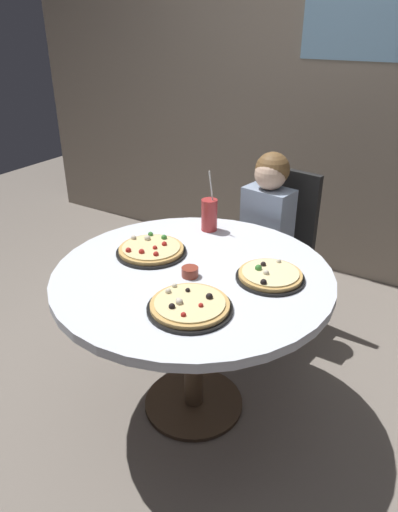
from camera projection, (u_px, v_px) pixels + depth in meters
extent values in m
plane|color=slate|center=(194.00, 403.00, 2.31)|extent=(8.00, 8.00, 0.00)
cube|color=gray|center=(339.00, 62.00, 2.98)|extent=(5.20, 0.12, 2.90)
cylinder|color=silver|center=(193.00, 275.00, 1.98)|extent=(1.18, 1.18, 0.04)
cylinder|color=#4C3826|center=(193.00, 344.00, 2.14)|extent=(0.09, 0.09, 0.69)
cylinder|color=#4C3826|center=(194.00, 402.00, 2.30)|extent=(0.48, 0.48, 0.02)
cube|color=black|center=(265.00, 263.00, 2.71)|extent=(0.46, 0.46, 0.04)
cube|color=black|center=(286.00, 213.00, 2.71)|extent=(0.40, 0.10, 0.52)
cylinder|color=black|center=(224.00, 298.00, 2.79)|extent=(0.04, 0.04, 0.41)
cylinder|color=black|center=(272.00, 319.00, 2.60)|extent=(0.04, 0.04, 0.41)
cylinder|color=black|center=(256.00, 276.00, 3.02)|extent=(0.04, 0.04, 0.41)
cylinder|color=black|center=(302.00, 294.00, 2.83)|extent=(0.04, 0.04, 0.41)
cube|color=#3F4766|center=(248.00, 305.00, 2.69)|extent=(0.29, 0.35, 0.45)
cube|color=#8C9EB7|center=(267.00, 227.00, 2.58)|extent=(0.28, 0.20, 0.44)
sphere|color=beige|center=(271.00, 174.00, 2.45)|extent=(0.17, 0.17, 0.17)
sphere|color=brown|center=(273.00, 170.00, 2.45)|extent=(0.18, 0.18, 0.18)
cylinder|color=black|center=(151.00, 252.00, 2.11)|extent=(0.32, 0.32, 0.01)
cylinder|color=tan|center=(151.00, 249.00, 2.11)|extent=(0.29, 0.29, 0.02)
cylinder|color=beige|center=(151.00, 247.00, 2.10)|extent=(0.26, 0.26, 0.01)
sphere|color=beige|center=(147.00, 238.00, 2.16)|extent=(0.03, 0.03, 0.03)
sphere|color=#B2231E|center=(155.00, 248.00, 2.08)|extent=(0.02, 0.02, 0.02)
sphere|color=#387F33|center=(164.00, 237.00, 2.17)|extent=(0.03, 0.03, 0.03)
sphere|color=beige|center=(134.00, 238.00, 2.17)|extent=(0.03, 0.03, 0.03)
sphere|color=#B2231E|center=(142.00, 252.00, 2.04)|extent=(0.03, 0.03, 0.03)
sphere|color=#B2231E|center=(156.00, 254.00, 2.02)|extent=(0.02, 0.02, 0.02)
sphere|color=#B2231E|center=(128.00, 250.00, 2.05)|extent=(0.03, 0.03, 0.03)
sphere|color=#B2231E|center=(164.00, 244.00, 2.11)|extent=(0.02, 0.02, 0.02)
sphere|color=#387F33|center=(151.00, 234.00, 2.21)|extent=(0.02, 0.02, 0.02)
cylinder|color=black|center=(190.00, 308.00, 1.71)|extent=(0.32, 0.32, 0.01)
cylinder|color=tan|center=(190.00, 305.00, 1.70)|extent=(0.29, 0.29, 0.02)
cylinder|color=beige|center=(190.00, 303.00, 1.69)|extent=(0.26, 0.26, 0.01)
sphere|color=black|center=(188.00, 290.00, 1.76)|extent=(0.02, 0.02, 0.02)
sphere|color=beige|center=(174.00, 286.00, 1.79)|extent=(0.02, 0.02, 0.02)
sphere|color=beige|center=(178.00, 300.00, 1.69)|extent=(0.02, 0.02, 0.02)
sphere|color=#B2231E|center=(201.00, 305.00, 1.66)|extent=(0.02, 0.02, 0.02)
sphere|color=black|center=(209.00, 297.00, 1.71)|extent=(0.03, 0.03, 0.03)
sphere|color=black|center=(172.00, 306.00, 1.66)|extent=(0.02, 0.02, 0.02)
sphere|color=beige|center=(168.00, 291.00, 1.75)|extent=(0.02, 0.02, 0.02)
sphere|color=#B2231E|center=(183.00, 315.00, 1.61)|extent=(0.02, 0.02, 0.02)
sphere|color=beige|center=(179.00, 302.00, 1.68)|extent=(0.03, 0.03, 0.03)
cylinder|color=black|center=(270.00, 278.00, 1.90)|extent=(0.28, 0.28, 0.01)
cylinder|color=tan|center=(270.00, 275.00, 1.90)|extent=(0.26, 0.26, 0.02)
cylinder|color=beige|center=(270.00, 272.00, 1.89)|extent=(0.23, 0.23, 0.01)
sphere|color=#387F33|center=(258.00, 268.00, 1.91)|extent=(0.03, 0.03, 0.03)
sphere|color=black|center=(263.00, 264.00, 1.94)|extent=(0.02, 0.02, 0.02)
sphere|color=beige|center=(266.00, 273.00, 1.87)|extent=(0.02, 0.02, 0.02)
sphere|color=beige|center=(279.00, 261.00, 1.96)|extent=(0.02, 0.02, 0.02)
sphere|color=black|center=(263.00, 282.00, 1.81)|extent=(0.03, 0.03, 0.03)
cylinder|color=#B73333|center=(209.00, 215.00, 2.31)|extent=(0.08, 0.08, 0.16)
cylinder|color=white|center=(212.00, 193.00, 2.25)|extent=(0.03, 0.03, 0.22)
cylinder|color=brown|center=(190.00, 272.00, 1.92)|extent=(0.07, 0.07, 0.04)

